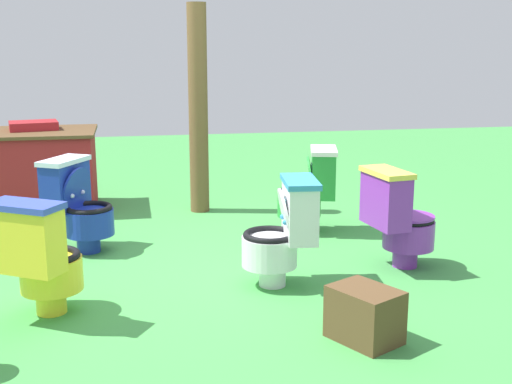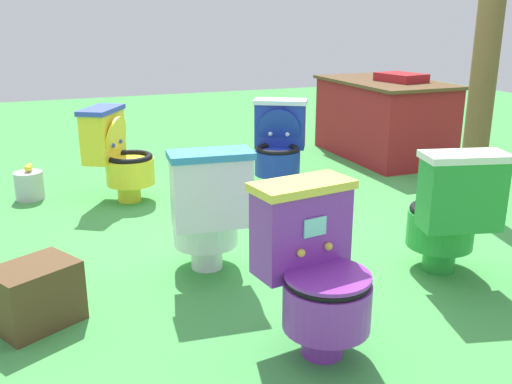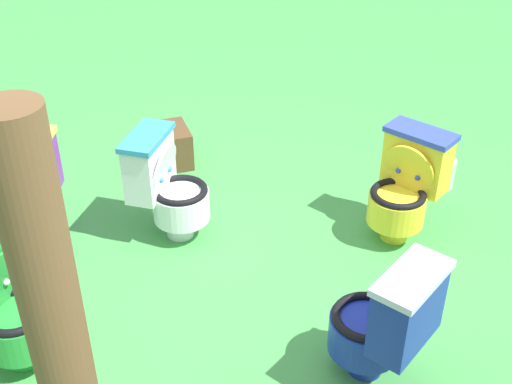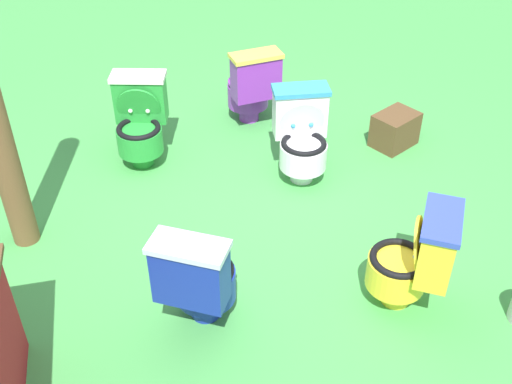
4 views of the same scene
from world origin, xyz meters
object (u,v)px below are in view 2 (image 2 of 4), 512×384
toilet_green (450,212)px  vendor_table (383,118)px  toilet_white (208,210)px  lemon_bucket (29,185)px  toilet_yellow (118,154)px  wooden_post (483,78)px  small_crate (36,295)px  toilet_purple (315,269)px  toilet_blue (279,144)px

toilet_green → vendor_table: (-2.54, 1.24, 0.02)m
toilet_white → lemon_bucket: 2.05m
toilet_green → toilet_yellow: (-2.03, -1.48, 0.00)m
toilet_green → lemon_bucket: bearing=146.9°
toilet_white → wooden_post: size_ratio=0.37×
wooden_post → toilet_yellow: bearing=-116.3°
small_crate → vendor_table: bearing=124.0°
toilet_purple → wooden_post: wooden_post is taller
toilet_white → toilet_purple: bearing=-71.5°
vendor_table → lemon_bucket: bearing=-86.3°
wooden_post → lemon_bucket: 3.49m
toilet_blue → small_crate: size_ratio=1.98×
toilet_yellow → vendor_table: bearing=131.7°
toilet_blue → vendor_table: size_ratio=0.50×
lemon_bucket → vendor_table: bearing=93.7°
toilet_blue → toilet_yellow: same height
vendor_table → wooden_post: 1.82m
small_crate → lemon_bucket: size_ratio=1.33×
toilet_blue → vendor_table: vendor_table is taller
toilet_green → vendor_table: 2.83m
toilet_purple → toilet_white: 0.91m
vendor_table → lemon_bucket: (0.22, -3.38, -0.28)m
toilet_purple → small_crate: size_ratio=1.98×
toilet_blue → vendor_table: 1.57m
toilet_blue → lemon_bucket: size_ratio=2.63×
toilet_green → toilet_yellow: 2.51m
vendor_table → toilet_purple: bearing=-37.7°
small_crate → lemon_bucket: 2.06m
toilet_purple → small_crate: (-0.64, -1.12, -0.22)m
toilet_green → wooden_post: bearing=57.3°
toilet_yellow → small_crate: (1.77, -0.65, -0.22)m
toilet_yellow → toilet_blue: bearing=115.3°
toilet_blue → toilet_yellow: 1.30m
toilet_green → toilet_purple: size_ratio=1.00×
vendor_table → lemon_bucket: vendor_table is taller
wooden_post → toilet_white: bearing=-80.9°
toilet_green → toilet_white: bearing=171.5°
toilet_yellow → wooden_post: (1.18, 2.38, 0.60)m
toilet_green → small_crate: toilet_green is taller
toilet_green → toilet_yellow: bearing=140.3°
toilet_green → wooden_post: (-0.85, 0.91, 0.60)m
toilet_white → small_crate: (0.25, -0.92, -0.22)m
toilet_green → toilet_blue: size_ratio=1.00×
toilet_white → small_crate: toilet_white is taller
toilet_green → wooden_post: size_ratio=0.37×
toilet_purple → toilet_white: (-0.89, -0.20, 0.00)m
toilet_green → wooden_post: 1.38m
vendor_table → small_crate: size_ratio=3.98×
toilet_purple → vendor_table: 3.68m
toilet_purple → toilet_white: size_ratio=1.00×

